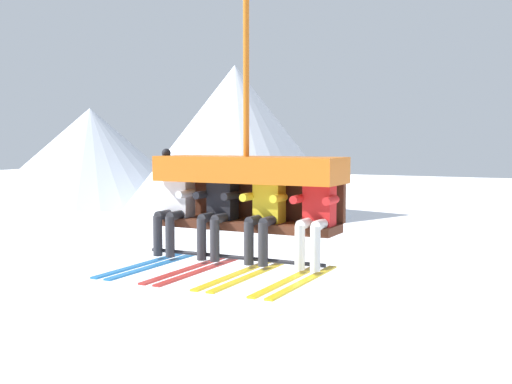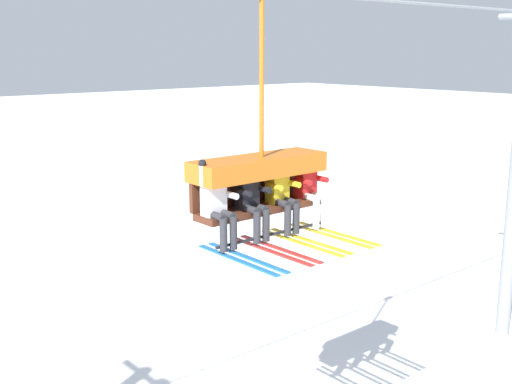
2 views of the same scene
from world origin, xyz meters
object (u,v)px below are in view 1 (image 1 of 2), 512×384
object	(u,v)px
chairlift_chair	(249,179)
skier_black	(217,207)
skier_yellow	(264,209)
skier_red	(315,212)
skier_white	(174,203)

from	to	relation	value
chairlift_chair	skier_black	bearing A→B (deg)	-144.25
chairlift_chair	skier_yellow	bearing A→B (deg)	-35.75
skier_yellow	skier_red	world-z (taller)	same
chairlift_chair	skier_white	bearing A→B (deg)	-166.96
chairlift_chair	skier_red	distance (m)	1.00
skier_white	skier_black	size ratio (longest dim) A/B	1.00
skier_yellow	skier_red	xyz separation A→B (m)	(0.61, 0.00, 0.00)
skier_white	skier_red	size ratio (longest dim) A/B	1.00
skier_black	skier_red	world-z (taller)	same
skier_white	skier_red	distance (m)	1.84
skier_white	skier_yellow	bearing A→B (deg)	-0.32
skier_white	skier_red	world-z (taller)	skier_white
skier_yellow	chairlift_chair	bearing A→B (deg)	144.25
skier_yellow	skier_red	bearing A→B (deg)	0.00
skier_black	skier_yellow	world-z (taller)	same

